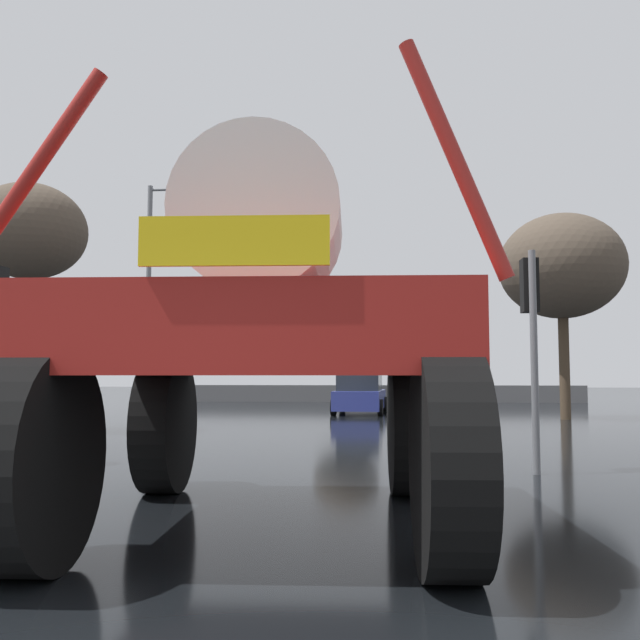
# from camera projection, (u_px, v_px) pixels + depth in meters

# --- Properties ---
(ground_plane) EXTENTS (120.00, 120.00, 0.00)m
(ground_plane) POSITION_uv_depth(u_px,v_px,m) (331.00, 427.00, 19.61)
(ground_plane) COLOR black
(oversize_sprayer) EXTENTS (4.24, 5.46, 4.02)m
(oversize_sprayer) POSITION_uv_depth(u_px,v_px,m) (269.00, 343.00, 7.00)
(oversize_sprayer) COLOR black
(oversize_sprayer) RESTS_ON ground
(sedan_ahead) EXTENTS (2.09, 4.20, 1.52)m
(sedan_ahead) POSITION_uv_depth(u_px,v_px,m) (360.00, 395.00, 26.37)
(sedan_ahead) COLOR navy
(sedan_ahead) RESTS_ON ground
(traffic_signal_near_right) EXTENTS (0.24, 0.54, 3.40)m
(traffic_signal_near_right) POSITION_uv_depth(u_px,v_px,m) (531.00, 311.00, 10.74)
(traffic_signal_near_right) COLOR slate
(traffic_signal_near_right) RESTS_ON ground
(streetlight_far_left) EXTENTS (1.63, 0.24, 8.43)m
(streetlight_far_left) POSITION_uv_depth(u_px,v_px,m) (151.00, 288.00, 25.28)
(streetlight_far_left) COLOR slate
(streetlight_far_left) RESTS_ON ground
(bare_tree_left) EXTENTS (2.99, 2.99, 6.55)m
(bare_tree_left) POSITION_uv_depth(u_px,v_px,m) (29.00, 234.00, 18.36)
(bare_tree_left) COLOR #473828
(bare_tree_left) RESTS_ON ground
(bare_tree_right) EXTENTS (4.17, 4.17, 6.91)m
(bare_tree_right) POSITION_uv_depth(u_px,v_px,m) (562.00, 267.00, 23.38)
(bare_tree_right) COLOR #473828
(bare_tree_right) RESTS_ON ground
(bare_tree_far_center) EXTENTS (3.65, 3.65, 5.86)m
(bare_tree_far_center) POSITION_uv_depth(u_px,v_px,m) (346.00, 324.00, 38.46)
(bare_tree_far_center) COLOR #473828
(bare_tree_far_center) RESTS_ON ground
(roadside_barrier) EXTENTS (24.31, 0.24, 0.90)m
(roadside_barrier) POSITION_uv_depth(u_px,v_px,m) (354.00, 394.00, 37.19)
(roadside_barrier) COLOR #59595B
(roadside_barrier) RESTS_ON ground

